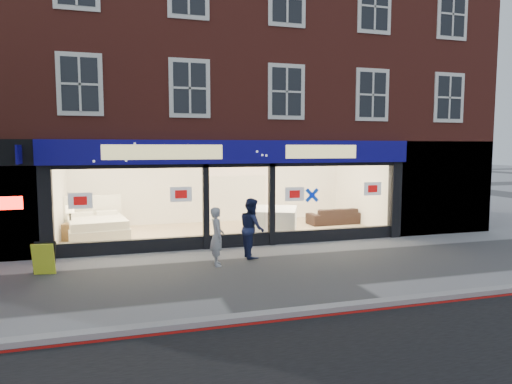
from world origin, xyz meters
name	(u,v)px	position (x,y,z in m)	size (l,w,h in m)	color
ground	(270,272)	(0.00, 0.00, 0.00)	(120.00, 120.00, 0.00)	gray
kerb_line	(323,316)	(0.00, -3.10, 0.01)	(60.00, 0.10, 0.01)	#8C0A07
kerb_stone	(318,309)	(0.00, -2.90, 0.06)	(60.00, 0.25, 0.12)	gray
showroom_floor	(224,232)	(0.00, 5.25, 0.05)	(11.00, 4.50, 0.10)	tan
building	(213,52)	(-0.02, 6.93, 6.67)	(19.00, 8.26, 10.30)	maroon
display_bed	(97,226)	(-4.32, 5.43, 0.46)	(2.20, 2.53, 1.29)	white
bedside_table	(71,232)	(-5.10, 5.07, 0.38)	(0.45, 0.45, 0.55)	brown
mattress_stack	(273,219)	(1.71, 4.85, 0.50)	(2.29, 2.51, 0.81)	white
sofa	(334,216)	(4.48, 5.57, 0.41)	(2.12, 0.83, 0.62)	black
a_board	(44,258)	(-5.34, 1.35, 0.40)	(0.52, 0.33, 0.80)	yellow
pedestrian_grey	(217,236)	(-1.13, 1.01, 0.77)	(0.56, 0.37, 1.54)	#A0A2A8
pedestrian_blue	(252,228)	(-0.01, 1.61, 0.84)	(0.82, 0.64, 1.68)	#192148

